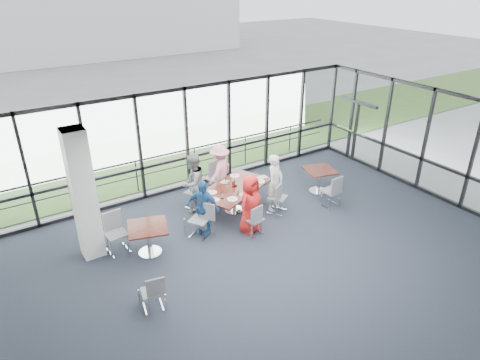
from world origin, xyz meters
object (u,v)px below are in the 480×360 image
diner_near_right (275,183)px  chair_main_nl (254,219)px  diner_far_left (193,183)px  chair_main_fr (216,179)px  chair_main_fl (195,192)px  diner_end (203,208)px  chair_spare_la (152,292)px  structural_column (84,195)px  diner_near_left (250,204)px  side_table_left (148,230)px  chair_main_nr (278,197)px  diner_far_right (220,170)px  side_table_right (320,173)px  chair_spare_r (331,191)px  chair_spare_lb (116,234)px  chair_main_end (199,220)px  main_table (234,191)px

diner_near_right → chair_main_nl: size_ratio=1.95×
diner_far_left → chair_main_fr: 1.26m
chair_main_fl → diner_end: bearing=44.9°
chair_main_fl → chair_spare_la: size_ratio=1.22×
structural_column → diner_near_left: bearing=-18.0°
side_table_left → chair_main_fr: chair_main_fr is taller
diner_end → chair_main_nr: (2.28, -0.17, -0.29)m
side_table_left → diner_far_right: diner_far_right is taller
side_table_right → chair_main_fr: 3.20m
diner_far_right → chair_spare_r: bearing=105.6°
chair_main_nr → chair_spare_lb: chair_spare_lb is taller
chair_spare_la → chair_main_fr: bearing=56.8°
chair_spare_la → chair_main_end: bearing=52.8°
structural_column → chair_spare_lb: bearing=-24.7°
diner_near_right → chair_main_nr: (-0.04, -0.21, -0.37)m
chair_spare_la → diner_near_right: bearing=34.1°
structural_column → chair_main_end: structural_column is taller
structural_column → chair_main_nl: bearing=-20.2°
diner_near_right → chair_spare_lb: 4.51m
diner_far_left → diner_end: 1.28m
main_table → chair_main_fr: (0.12, 1.27, -0.17)m
diner_near_left → diner_far_right: diner_far_right is taller
diner_near_left → chair_main_end: bearing=138.6°
diner_near_right → chair_spare_lb: (-4.48, 0.37, -0.34)m
chair_main_fl → diner_far_right: bearing=171.5°
diner_near_right → chair_main_nr: diner_near_right is taller
chair_spare_la → chair_spare_r: (5.99, 1.18, 0.08)m
chair_main_nl → chair_spare_la: chair_main_nl is taller
chair_spare_la → main_table: bearing=46.0°
structural_column → chair_main_fl: 3.41m
diner_near_left → chair_spare_r: size_ratio=1.66×
diner_end → chair_spare_r: diner_end is taller
chair_spare_r → chair_spare_lb: bearing=165.0°
diner_end → chair_spare_r: bearing=41.1°
chair_main_end → chair_main_fl: bearing=122.5°
chair_main_nr → chair_spare_lb: 4.47m
chair_main_fl → chair_main_fr: (0.94, 0.49, -0.02)m
main_table → side_table_right: 2.87m
diner_end → chair_spare_lb: diner_end is taller
chair_main_nr → chair_spare_r: size_ratio=0.97×
chair_main_nl → structural_column: bearing=148.4°
side_table_right → chair_spare_la: bearing=-162.1°
diner_near_left → chair_spare_la: (-3.27, -1.32, -0.39)m
diner_near_right → chair_main_fl: bearing=117.8°
diner_far_right → chair_spare_lb: diner_far_right is taller
chair_main_fr → chair_spare_la: 5.17m
chair_spare_la → chair_main_nl: bearing=30.5°
diner_near_left → diner_near_right: (1.24, 0.60, 0.04)m
structural_column → diner_near_right: 5.10m
diner_end → chair_main_nr: diner_end is taller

